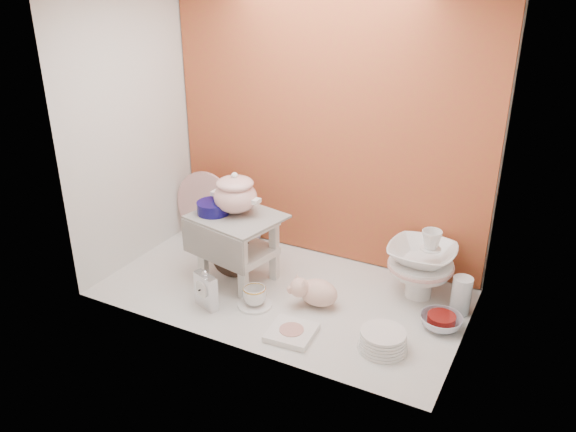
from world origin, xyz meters
name	(u,v)px	position (x,y,z in m)	size (l,w,h in m)	color
ground	(283,292)	(0.00, 0.00, 0.00)	(1.80, 1.80, 0.00)	silver
niche_shell	(300,104)	(0.00, 0.18, 0.93)	(1.86, 1.03, 1.53)	#AA3F2A
step_stool	(238,248)	(-0.27, 0.01, 0.18)	(0.42, 0.36, 0.37)	silver
soup_tureen	(235,193)	(-0.29, 0.04, 0.48)	(0.26, 0.26, 0.22)	white
cobalt_bowl	(213,208)	(-0.39, -0.02, 0.40)	(0.17, 0.17, 0.06)	#0F0A52
floral_platter	(206,207)	(-0.67, 0.31, 0.22)	(0.43, 0.05, 0.43)	white
blue_white_vase	(243,225)	(-0.46, 0.37, 0.12)	(0.23, 0.23, 0.24)	silver
lacquer_tray	(233,256)	(-0.31, 0.03, 0.11)	(0.23, 0.06, 0.23)	black
mantel_clock	(206,289)	(-0.26, -0.29, 0.10)	(0.14, 0.05, 0.20)	silver
plush_pig	(318,292)	(0.21, -0.03, 0.07)	(0.25, 0.17, 0.15)	beige
teacup_saucer	(255,305)	(-0.06, -0.18, 0.01)	(0.17, 0.17, 0.01)	white
gold_rim_teacup	(255,296)	(-0.06, -0.18, 0.06)	(0.12, 0.12, 0.09)	white
lattice_dish	(291,332)	(0.21, -0.31, 0.01)	(0.20, 0.20, 0.03)	white
dinner_plate_stack	(383,340)	(0.61, -0.21, 0.04)	(0.22, 0.22, 0.09)	white
crystal_bowl	(441,322)	(0.79, 0.06, 0.03)	(0.19, 0.19, 0.06)	silver
clear_glass_vase	(461,296)	(0.84, 0.23, 0.09)	(0.09, 0.09, 0.19)	silver
porcelain_tower	(421,263)	(0.62, 0.28, 0.19)	(0.33, 0.33, 0.38)	white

